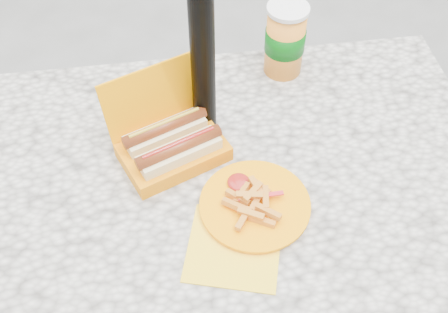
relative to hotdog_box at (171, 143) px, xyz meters
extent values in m
cube|color=beige|center=(0.08, -0.08, -0.06)|extent=(1.20, 0.80, 0.05)
cylinder|color=black|center=(-0.42, 0.22, -0.44)|extent=(0.07, 0.07, 0.70)
cylinder|color=black|center=(0.58, 0.22, -0.44)|extent=(0.07, 0.07, 0.70)
cube|color=#FF9700|center=(0.00, -0.01, -0.02)|extent=(0.25, 0.21, 0.04)
cube|color=#FF9700|center=(-0.03, 0.07, 0.07)|extent=(0.21, 0.12, 0.14)
cube|color=beige|center=(0.01, -0.04, 0.00)|extent=(0.18, 0.11, 0.04)
cylinder|color=maroon|center=(0.01, -0.04, 0.03)|extent=(0.18, 0.10, 0.03)
cylinder|color=maroon|center=(0.01, -0.04, 0.04)|extent=(0.15, 0.07, 0.01)
cube|color=beige|center=(-0.01, 0.02, 0.00)|extent=(0.18, 0.11, 0.04)
cylinder|color=maroon|center=(-0.01, 0.02, 0.03)|extent=(0.18, 0.10, 0.03)
cylinder|color=gold|center=(-0.01, 0.02, 0.04)|extent=(0.15, 0.07, 0.01)
cube|color=yellow|center=(0.10, -0.24, -0.04)|extent=(0.21, 0.21, 0.00)
cylinder|color=#FF9700|center=(0.15, -0.16, -0.03)|extent=(0.21, 0.21, 0.01)
cylinder|color=#FF9700|center=(0.15, -0.16, -0.03)|extent=(0.22, 0.22, 0.01)
cube|color=orange|center=(0.13, -0.14, -0.02)|extent=(0.04, 0.05, 0.01)
cube|color=orange|center=(0.17, -0.19, -0.01)|extent=(0.05, 0.04, 0.01)
cube|color=orange|center=(0.12, -0.20, -0.01)|extent=(0.04, 0.05, 0.01)
cube|color=orange|center=(0.11, -0.17, -0.01)|extent=(0.05, 0.04, 0.01)
cube|color=orange|center=(0.15, -0.15, 0.00)|extent=(0.05, 0.05, 0.01)
cube|color=orange|center=(0.17, -0.13, -0.01)|extent=(0.04, 0.05, 0.01)
cube|color=orange|center=(0.16, -0.13, -0.01)|extent=(0.03, 0.05, 0.01)
cube|color=orange|center=(0.15, -0.16, -0.01)|extent=(0.04, 0.05, 0.01)
cube|color=orange|center=(0.12, -0.15, -0.01)|extent=(0.05, 0.05, 0.01)
cube|color=orange|center=(0.14, -0.15, 0.00)|extent=(0.05, 0.02, 0.01)
cube|color=orange|center=(0.16, -0.21, -0.02)|extent=(0.05, 0.04, 0.01)
cube|color=orange|center=(0.17, -0.16, -0.01)|extent=(0.02, 0.05, 0.01)
cube|color=orange|center=(0.14, -0.19, 0.00)|extent=(0.05, 0.04, 0.01)
ellipsoid|color=maroon|center=(0.13, -0.11, -0.02)|extent=(0.05, 0.05, 0.01)
cube|color=red|center=(0.16, -0.15, -0.01)|extent=(0.09, 0.01, 0.00)
cylinder|color=orange|center=(0.29, 0.24, 0.05)|extent=(0.09, 0.09, 0.17)
cylinder|color=#03550C|center=(0.29, 0.24, 0.05)|extent=(0.09, 0.09, 0.06)
cylinder|color=white|center=(0.29, 0.24, 0.14)|extent=(0.10, 0.10, 0.01)
camera|label=1|loc=(0.00, -0.78, 0.88)|focal=45.00mm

